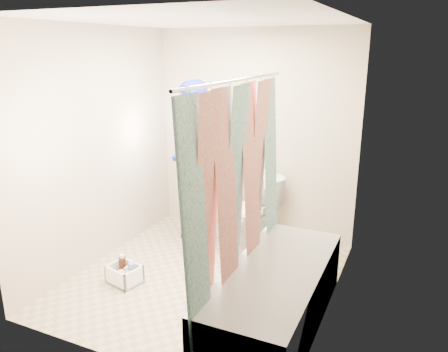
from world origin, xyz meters
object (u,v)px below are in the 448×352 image
at_px(toilet, 248,212).
at_px(cleaning_caddy, 125,275).
at_px(plumber, 192,166).
at_px(bathtub, 275,295).

bearing_deg(toilet, cleaning_caddy, -98.09).
xyz_separation_m(toilet, cleaning_caddy, (-0.75, -1.28, -0.31)).
bearing_deg(cleaning_caddy, plumber, 95.05).
distance_m(bathtub, toilet, 1.51).
height_order(bathtub, plumber, plumber).
height_order(bathtub, cleaning_caddy, bathtub).
height_order(toilet, cleaning_caddy, toilet).
relative_size(toilet, plumber, 0.43).
relative_size(bathtub, cleaning_caddy, 5.04).
relative_size(bathtub, plumber, 0.94).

